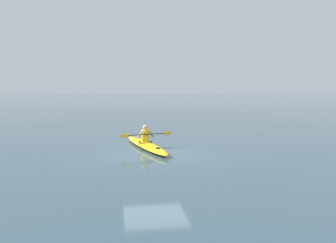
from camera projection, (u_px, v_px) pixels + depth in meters
ground_plane at (155, 156)px, 13.51m from camera, size 160.00×160.00×0.00m
kayak at (146, 145)px, 15.07m from camera, size 1.82×4.94×0.27m
kayaker at (145, 134)px, 15.08m from camera, size 2.31×0.66×0.76m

